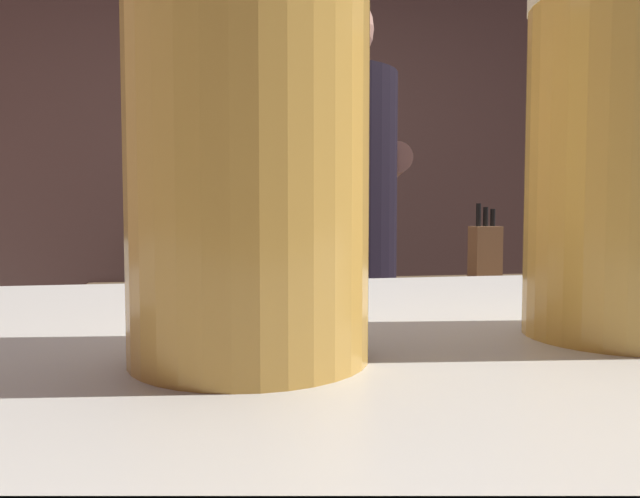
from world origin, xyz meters
name	(u,v)px	position (x,y,z in m)	size (l,w,h in m)	color
wall_back	(257,175)	(0.00, 2.20, 1.35)	(5.20, 0.10, 2.70)	brown
prep_counter	(396,414)	(0.35, 0.73, 0.44)	(2.10, 0.60, 0.89)	brown
back_shelf	(235,312)	(-0.15, 1.92, 0.62)	(0.77, 0.36, 1.23)	#3B3A3F
bartender	(329,272)	(0.02, 0.28, 0.99)	(0.48, 0.55, 1.70)	#2C3541
knife_block	(485,252)	(0.72, 0.82, 0.99)	(0.10, 0.08, 0.28)	#91653F
mixing_bowl	(228,280)	(-0.21, 0.82, 0.91)	(0.16, 0.16, 0.04)	beige
chefs_knife	(388,287)	(0.30, 0.68, 0.89)	(0.24, 0.03, 0.01)	silver
pint_glass_near	(624,153)	(-0.12, -0.99, 1.16)	(0.07, 0.07, 0.14)	gold
pint_glass_far	(249,126)	(-0.27, -1.00, 1.17)	(0.08, 0.08, 0.15)	gold
bottle_vinegar	(220,180)	(-0.21, 1.92, 1.31)	(0.06, 0.06, 0.20)	#C9C87F
bottle_olive_oil	(258,180)	(-0.02, 1.84, 1.30)	(0.07, 0.07, 0.18)	#4A7E2D
bottle_hot_sauce	(234,175)	(-0.14, 1.99, 1.34)	(0.07, 0.07, 0.27)	#4B8B30
bottle_soy	(203,177)	(-0.30, 1.83, 1.31)	(0.05, 0.05, 0.21)	#2A558E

